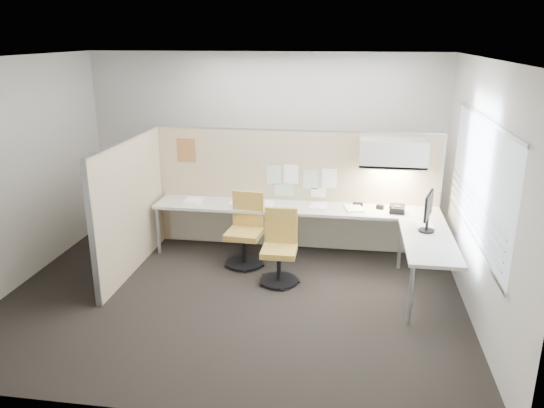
% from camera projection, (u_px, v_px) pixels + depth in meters
% --- Properties ---
extents(floor, '(5.50, 4.50, 0.01)m').
position_uv_depth(floor, '(235.00, 292.00, 6.57)').
color(floor, black).
rests_on(floor, ground).
extents(ceiling, '(5.50, 4.50, 0.01)m').
position_uv_depth(ceiling, '(230.00, 57.00, 5.71)').
color(ceiling, white).
rests_on(ceiling, wall_back).
extents(wall_back, '(5.50, 0.02, 2.80)m').
position_uv_depth(wall_back, '(264.00, 145.00, 8.25)').
color(wall_back, beige).
rests_on(wall_back, ground).
extents(wall_front, '(5.50, 0.02, 2.80)m').
position_uv_depth(wall_front, '(168.00, 262.00, 4.02)').
color(wall_front, beige).
rests_on(wall_front, ground).
extents(wall_left, '(0.02, 4.50, 2.80)m').
position_uv_depth(wall_left, '(15.00, 174.00, 6.53)').
color(wall_left, beige).
rests_on(wall_left, ground).
extents(wall_right, '(0.02, 4.50, 2.80)m').
position_uv_depth(wall_right, '(480.00, 193.00, 5.74)').
color(wall_right, beige).
rests_on(wall_right, ground).
extents(window_pane, '(0.01, 2.80, 1.30)m').
position_uv_depth(window_pane, '(480.00, 180.00, 5.70)').
color(window_pane, '#96A2AE').
rests_on(window_pane, wall_right).
extents(partition_back, '(4.10, 0.06, 1.75)m').
position_uv_depth(partition_back, '(295.00, 190.00, 7.72)').
color(partition_back, tan).
rests_on(partition_back, floor).
extents(partition_left, '(0.06, 2.20, 1.75)m').
position_uv_depth(partition_left, '(131.00, 207.00, 6.98)').
color(partition_left, tan).
rests_on(partition_left, floor).
extents(desk, '(4.00, 2.07, 0.73)m').
position_uv_depth(desk, '(318.00, 220.00, 7.31)').
color(desk, beige).
rests_on(desk, floor).
extents(overhead_bin, '(0.90, 0.36, 0.38)m').
position_uv_depth(overhead_bin, '(393.00, 153.00, 7.14)').
color(overhead_bin, beige).
rests_on(overhead_bin, partition_back).
extents(task_light_strip, '(0.60, 0.06, 0.02)m').
position_uv_depth(task_light_strip, '(392.00, 169.00, 7.20)').
color(task_light_strip, '#FFEABF').
rests_on(task_light_strip, overhead_bin).
extents(pinned_papers, '(1.01, 0.00, 0.47)m').
position_uv_depth(pinned_papers, '(300.00, 180.00, 7.63)').
color(pinned_papers, '#8CBF8C').
rests_on(pinned_papers, partition_back).
extents(poster, '(0.28, 0.00, 0.35)m').
position_uv_depth(poster, '(186.00, 150.00, 7.75)').
color(poster, orange).
rests_on(poster, partition_back).
extents(chair_left, '(0.52, 0.53, 0.98)m').
position_uv_depth(chair_left, '(246.00, 232.00, 7.25)').
color(chair_left, black).
rests_on(chair_left, floor).
extents(chair_right, '(0.49, 0.49, 0.93)m').
position_uv_depth(chair_right, '(280.00, 249.00, 6.74)').
color(chair_right, black).
rests_on(chair_right, floor).
extents(monitor, '(0.19, 0.45, 0.49)m').
position_uv_depth(monitor, '(428.00, 210.00, 6.42)').
color(monitor, black).
rests_on(monitor, desk).
extents(phone, '(0.23, 0.21, 0.12)m').
position_uv_depth(phone, '(397.00, 209.00, 7.18)').
color(phone, black).
rests_on(phone, desk).
extents(stapler, '(0.14, 0.04, 0.05)m').
position_uv_depth(stapler, '(358.00, 204.00, 7.47)').
color(stapler, black).
rests_on(stapler, desk).
extents(tape_dispenser, '(0.12, 0.10, 0.06)m').
position_uv_depth(tape_dispenser, '(380.00, 207.00, 7.34)').
color(tape_dispenser, black).
rests_on(tape_dispenser, desk).
extents(coat_hook, '(0.18, 0.42, 1.27)m').
position_uv_depth(coat_hook, '(91.00, 183.00, 6.04)').
color(coat_hook, silver).
rests_on(coat_hook, partition_left).
extents(paper_stack_0, '(0.25, 0.32, 0.03)m').
position_uv_depth(paper_stack_0, '(193.00, 201.00, 7.67)').
color(paper_stack_0, white).
rests_on(paper_stack_0, desk).
extents(paper_stack_1, '(0.26, 0.33, 0.02)m').
position_uv_depth(paper_stack_1, '(238.00, 203.00, 7.59)').
color(paper_stack_1, white).
rests_on(paper_stack_1, desk).
extents(paper_stack_2, '(0.26, 0.32, 0.04)m').
position_uv_depth(paper_stack_2, '(264.00, 205.00, 7.47)').
color(paper_stack_2, white).
rests_on(paper_stack_2, desk).
extents(paper_stack_3, '(0.24, 0.31, 0.02)m').
position_uv_depth(paper_stack_3, '(318.00, 206.00, 7.46)').
color(paper_stack_3, white).
rests_on(paper_stack_3, desk).
extents(paper_stack_4, '(0.29, 0.34, 0.02)m').
position_uv_depth(paper_stack_4, '(354.00, 208.00, 7.33)').
color(paper_stack_4, white).
rests_on(paper_stack_4, desk).
extents(paper_stack_5, '(0.27, 0.33, 0.02)m').
position_uv_depth(paper_stack_5, '(423.00, 225.00, 6.71)').
color(paper_stack_5, white).
rests_on(paper_stack_5, desk).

